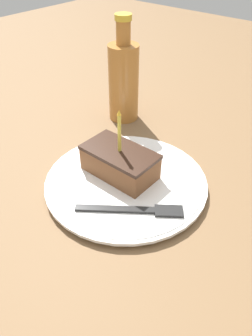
# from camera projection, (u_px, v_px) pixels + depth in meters

# --- Properties ---
(ground_plane) EXTENTS (2.40, 2.40, 0.04)m
(ground_plane) POSITION_uv_depth(u_px,v_px,m) (127.00, 182.00, 0.63)
(ground_plane) COLOR brown
(ground_plane) RESTS_ON ground
(plate) EXTENTS (0.29, 0.29, 0.01)m
(plate) POSITION_uv_depth(u_px,v_px,m) (126.00, 182.00, 0.59)
(plate) COLOR white
(plate) RESTS_ON ground_plane
(cake_slice) EXTENTS (0.07, 0.13, 0.13)m
(cake_slice) POSITION_uv_depth(u_px,v_px,m) (120.00, 162.00, 0.58)
(cake_slice) COLOR brown
(cake_slice) RESTS_ON plate
(fork) EXTENTS (0.12, 0.15, 0.00)m
(fork) POSITION_uv_depth(u_px,v_px,m) (137.00, 210.00, 0.52)
(fork) COLOR #262626
(fork) RESTS_ON plate
(bottle) EXTENTS (0.07, 0.07, 0.23)m
(bottle) POSITION_uv_depth(u_px,v_px,m) (124.00, 80.00, 0.73)
(bottle) COLOR #B27233
(bottle) RESTS_ON ground_plane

